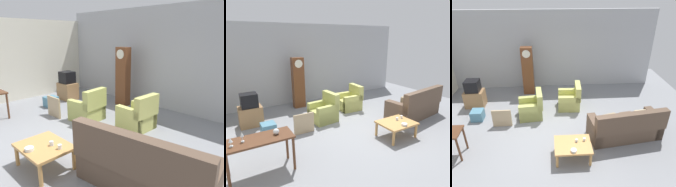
% 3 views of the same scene
% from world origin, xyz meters
% --- Properties ---
extents(ground_plane, '(10.40, 10.40, 0.00)m').
position_xyz_m(ground_plane, '(0.00, 0.00, 0.00)').
color(ground_plane, gray).
extents(garage_door_wall, '(8.40, 0.16, 3.20)m').
position_xyz_m(garage_door_wall, '(0.00, 3.60, 1.60)').
color(garage_door_wall, '#ADAFB5').
rests_on(garage_door_wall, ground_plane).
extents(pegboard_wall_left, '(0.12, 6.40, 2.88)m').
position_xyz_m(pegboard_wall_left, '(-4.20, 0.40, 1.44)').
color(pegboard_wall_left, silver).
rests_on(pegboard_wall_left, ground_plane).
extents(couch_floral, '(2.20, 1.16, 1.04)m').
position_xyz_m(couch_floral, '(2.03, -0.15, 0.36)').
color(couch_floral, brown).
rests_on(couch_floral, ground_plane).
extents(armchair_olive_near, '(0.86, 0.83, 0.92)m').
position_xyz_m(armchair_olive_near, '(-0.79, 1.18, 0.31)').
color(armchair_olive_near, tan).
rests_on(armchair_olive_near, ground_plane).
extents(armchair_olive_far, '(0.82, 0.80, 0.92)m').
position_xyz_m(armchair_olive_far, '(0.56, 1.67, 0.31)').
color(armchair_olive_far, '#BDBE62').
rests_on(armchair_olive_far, ground_plane).
extents(coffee_table_wood, '(0.96, 0.76, 0.43)m').
position_xyz_m(coffee_table_wood, '(0.40, -0.85, 0.37)').
color(coffee_table_wood, tan).
rests_on(coffee_table_wood, ground_plane).
extents(grandfather_clock, '(0.44, 0.30, 1.94)m').
position_xyz_m(grandfather_clock, '(-1.02, 2.91, 0.98)').
color(grandfather_clock, brown).
rests_on(grandfather_clock, ground_plane).
extents(tv_stand_cabinet, '(0.68, 0.52, 0.62)m').
position_xyz_m(tv_stand_cabinet, '(-2.93, 2.01, 0.31)').
color(tv_stand_cabinet, '#997047').
rests_on(tv_stand_cabinet, ground_plane).
extents(tv_crt, '(0.48, 0.44, 0.42)m').
position_xyz_m(tv_crt, '(-2.93, 2.01, 0.83)').
color(tv_crt, black).
rests_on(tv_crt, tv_stand_cabinet).
extents(framed_picture_leaning, '(0.60, 0.05, 0.59)m').
position_xyz_m(framed_picture_leaning, '(-1.71, 0.66, 0.30)').
color(framed_picture_leaning, tan).
rests_on(framed_picture_leaning, ground_plane).
extents(storage_box_blue, '(0.39, 0.39, 0.34)m').
position_xyz_m(storage_box_blue, '(-2.62, 1.10, 0.17)').
color(storage_box_blue, teal).
rests_on(storage_box_blue, ground_plane).
extents(cup_white_porcelain, '(0.07, 0.07, 0.08)m').
position_xyz_m(cup_white_porcelain, '(0.71, -0.73, 0.47)').
color(cup_white_porcelain, white).
rests_on(cup_white_porcelain, coffee_table_wood).
extents(cup_blue_rimmed, '(0.07, 0.07, 0.08)m').
position_xyz_m(cup_blue_rimmed, '(0.50, -0.76, 0.47)').
color(cup_blue_rimmed, silver).
rests_on(cup_blue_rimmed, coffee_table_wood).
extents(bowl_white_stacked, '(0.15, 0.15, 0.06)m').
position_xyz_m(bowl_white_stacked, '(0.39, -1.12, 0.46)').
color(bowl_white_stacked, white).
rests_on(bowl_white_stacked, coffee_table_wood).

